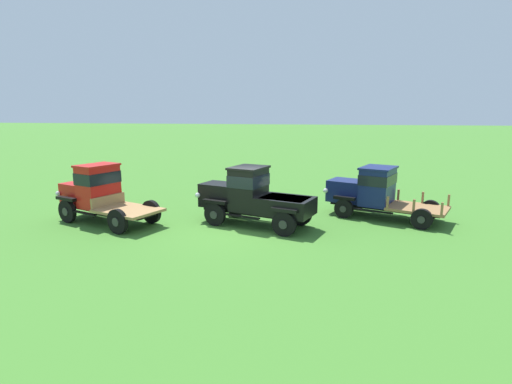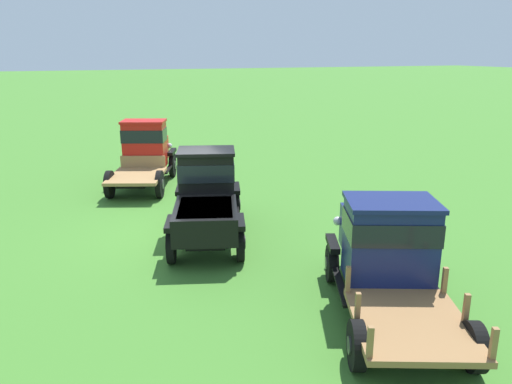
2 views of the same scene
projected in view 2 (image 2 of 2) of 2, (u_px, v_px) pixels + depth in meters
ground_plane at (176, 234)px, 13.10m from camera, size 240.00×240.00×0.00m
vintage_truck_foreground_near at (146, 151)px, 17.92m from camera, size 4.79×3.10×2.27m
vintage_truck_second_in_line at (207, 194)px, 12.66m from camera, size 4.76×2.83×2.24m
vintage_truck_midrow_center at (386, 249)px, 9.29m from camera, size 4.99×3.31×2.08m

